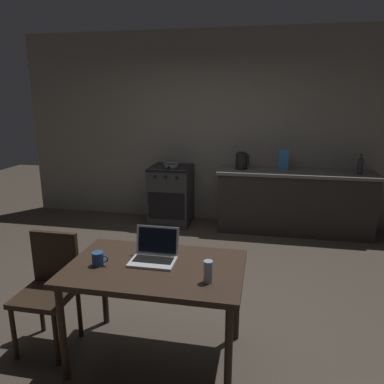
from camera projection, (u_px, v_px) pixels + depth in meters
ground_plane at (171, 292)px, 3.65m from camera, size 12.00×12.00×0.00m
back_wall at (228, 129)px, 5.48m from camera, size 6.40×0.10×2.83m
kitchen_counter at (294, 201)px, 5.21m from camera, size 2.16×0.64×0.88m
stove_oven at (171, 195)px, 5.55m from camera, size 0.60×0.62×0.88m
dining_table at (155, 276)px, 2.58m from camera, size 1.23×0.78×0.74m
chair at (50, 283)px, 2.80m from camera, size 0.40×0.40×0.88m
laptop at (154, 254)px, 2.63m from camera, size 0.32×0.26×0.23m
electric_kettle at (242, 161)px, 5.21m from camera, size 0.20×0.18×0.25m
bottle at (360, 165)px, 4.87m from camera, size 0.07×0.07×0.27m
frying_pan at (171, 165)px, 5.40m from camera, size 0.22×0.40×0.05m
coffee_mug at (98, 259)px, 2.55m from camera, size 0.12×0.08×0.10m
drinking_glass at (208, 272)px, 2.31m from camera, size 0.06×0.06×0.14m
cereal_box at (284, 160)px, 5.11m from camera, size 0.13×0.05×0.30m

